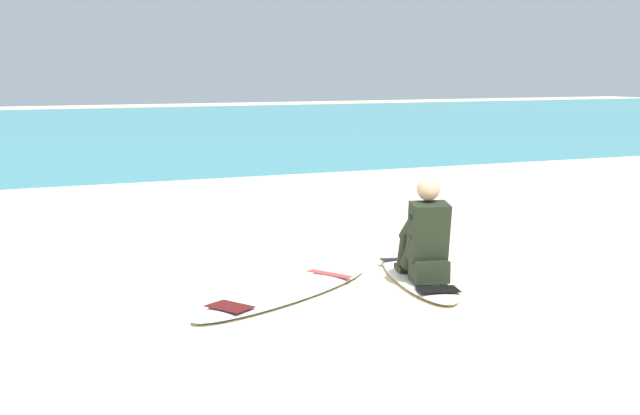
# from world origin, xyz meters

# --- Properties ---
(ground_plane) EXTENTS (80.00, 80.00, 0.00)m
(ground_plane) POSITION_xyz_m (0.00, 0.00, 0.00)
(ground_plane) COLOR beige
(sea) EXTENTS (80.00, 28.00, 0.10)m
(sea) POSITION_xyz_m (0.00, 20.06, 0.05)
(sea) COLOR teal
(sea) RESTS_ON ground
(breaking_foam) EXTENTS (80.00, 0.90, 0.11)m
(breaking_foam) POSITION_xyz_m (0.00, 6.36, 0.06)
(breaking_foam) COLOR white
(breaking_foam) RESTS_ON ground
(surfboard_main) EXTENTS (1.03, 2.13, 0.08)m
(surfboard_main) POSITION_xyz_m (1.00, -0.40, 0.04)
(surfboard_main) COLOR #EFE5C6
(surfboard_main) RESTS_ON ground
(surfer_seated) EXTENTS (0.48, 0.75, 0.95)m
(surfer_seated) POSITION_xyz_m (0.93, -0.65, 0.44)
(surfer_seated) COLOR black
(surfer_seated) RESTS_ON surfboard_main
(surfboard_spare_near) EXTENTS (2.27, 1.61, 0.08)m
(surfboard_spare_near) POSITION_xyz_m (-0.37, -0.46, 0.04)
(surfboard_spare_near) COLOR silver
(surfboard_spare_near) RESTS_ON ground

